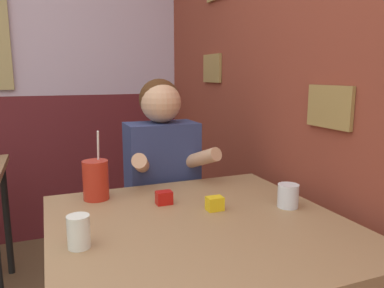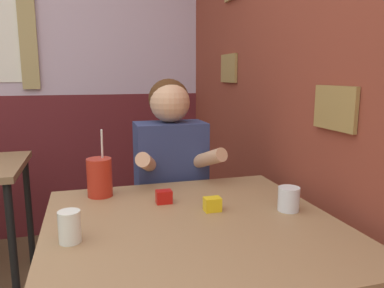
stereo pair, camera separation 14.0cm
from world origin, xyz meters
name	(u,v)px [view 2 (the right image)]	position (x,y,z in m)	size (l,w,h in m)	color
brick_wall_right	(263,56)	(1.26, 1.16, 1.35)	(0.08, 4.31, 2.70)	brown
back_wall	(33,60)	(-0.01, 2.34, 1.36)	(5.47, 0.09, 2.70)	silver
main_table	(193,240)	(0.68, 0.44, 0.70)	(0.97, 0.96, 0.77)	#93704C
person_seated	(171,199)	(0.74, 1.06, 0.64)	(0.42, 0.40, 1.23)	navy
cocktail_pitcher	(100,177)	(0.39, 0.81, 0.85)	(0.10, 0.10, 0.27)	#B22819
glass_near_pitcher	(289,199)	(1.04, 0.46, 0.81)	(0.08, 0.08, 0.09)	silver
glass_center	(70,227)	(0.29, 0.40, 0.82)	(0.07, 0.07, 0.10)	silver
condiment_ketchup	(164,197)	(0.62, 0.66, 0.79)	(0.06, 0.04, 0.05)	#B7140F
condiment_mustard	(212,204)	(0.77, 0.53, 0.79)	(0.06, 0.04, 0.05)	yellow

